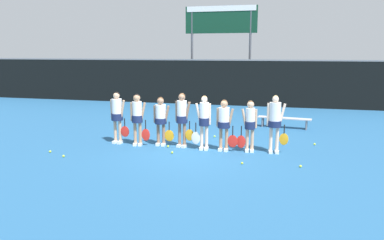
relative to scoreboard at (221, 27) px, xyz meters
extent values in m
plane|color=#235684|center=(1.08, -11.46, -4.52)|extent=(140.00, 140.00, 0.00)
cube|color=black|center=(1.08, -1.59, -3.25)|extent=(60.00, 0.06, 2.54)
cube|color=slate|center=(1.08, -1.59, -1.94)|extent=(60.00, 0.08, 0.08)
cylinder|color=#515156|center=(-1.78, 0.00, -1.66)|extent=(0.14, 0.14, 5.72)
cylinder|color=#515156|center=(1.78, 0.00, -1.66)|extent=(0.14, 0.14, 5.72)
cube|color=#0F3823|center=(0.00, 0.00, 0.41)|extent=(4.34, 0.12, 1.59)
cube|color=white|center=(0.00, -0.07, 1.04)|extent=(4.17, 0.02, 0.32)
cube|color=#B2B2B7|center=(3.94, -7.43, -4.11)|extent=(2.15, 0.64, 0.04)
cylinder|color=slate|center=(4.82, -7.42, -4.33)|extent=(0.06, 0.06, 0.38)
cylinder|color=slate|center=(4.79, -7.67, -4.33)|extent=(0.06, 0.06, 0.38)
cylinder|color=slate|center=(3.10, -7.19, -4.33)|extent=(0.06, 0.06, 0.38)
cylinder|color=slate|center=(3.06, -7.44, -4.33)|extent=(0.06, 0.06, 0.38)
cylinder|color=tan|center=(-1.41, -11.44, -4.10)|extent=(0.10, 0.10, 0.83)
cylinder|color=tan|center=(-1.59, -11.42, -4.10)|extent=(0.10, 0.10, 0.83)
cube|color=white|center=(-1.41, -11.47, -4.47)|extent=(0.13, 0.25, 0.09)
cube|color=white|center=(-1.60, -11.45, -4.47)|extent=(0.13, 0.25, 0.09)
cylinder|color=#192347|center=(-1.50, -11.43, -3.61)|extent=(0.39, 0.39, 0.23)
cylinder|color=white|center=(-1.50, -11.43, -3.35)|extent=(0.34, 0.34, 0.69)
sphere|color=tan|center=(-1.50, -11.43, -2.90)|extent=(0.21, 0.21, 0.21)
sphere|color=black|center=(-1.50, -11.41, -2.87)|extent=(0.20, 0.20, 0.20)
cylinder|color=tan|center=(-1.29, -11.45, -3.36)|extent=(0.22, 0.10, 0.65)
cylinder|color=tan|center=(-1.70, -11.41, -3.36)|extent=(0.08, 0.08, 0.65)
cylinder|color=black|center=(-1.22, -11.48, -3.77)|extent=(0.03, 0.03, 0.27)
ellipsoid|color=red|center=(-1.22, -11.48, -4.09)|extent=(0.31, 0.03, 0.37)
cylinder|color=tan|center=(-0.65, -11.53, -4.11)|extent=(0.10, 0.10, 0.81)
cylinder|color=tan|center=(-0.82, -11.56, -4.11)|extent=(0.10, 0.10, 0.81)
cube|color=white|center=(-0.65, -11.56, -4.47)|extent=(0.15, 0.25, 0.09)
cube|color=white|center=(-0.81, -11.59, -4.47)|extent=(0.15, 0.25, 0.09)
cylinder|color=#192347|center=(-0.73, -11.54, -3.62)|extent=(0.36, 0.36, 0.23)
cylinder|color=white|center=(-0.73, -11.54, -3.38)|extent=(0.31, 0.31, 0.65)
sphere|color=tan|center=(-0.73, -11.54, -2.94)|extent=(0.23, 0.23, 0.23)
sphere|color=black|center=(-0.74, -11.52, -2.91)|extent=(0.21, 0.21, 0.21)
cylinder|color=tan|center=(-0.54, -11.51, -3.39)|extent=(0.21, 0.11, 0.62)
cylinder|color=tan|center=(-0.92, -11.57, -3.39)|extent=(0.08, 0.08, 0.62)
cylinder|color=black|center=(-0.46, -11.52, -3.80)|extent=(0.03, 0.03, 0.29)
ellipsoid|color=red|center=(-0.46, -11.52, -4.15)|extent=(0.28, 0.03, 0.40)
cylinder|color=#8C664C|center=(0.10, -11.35, -4.14)|extent=(0.10, 0.10, 0.76)
cylinder|color=#8C664C|center=(-0.08, -11.36, -4.14)|extent=(0.10, 0.10, 0.76)
cube|color=white|center=(0.11, -11.38, -4.47)|extent=(0.12, 0.24, 0.09)
cube|color=white|center=(-0.08, -11.39, -4.47)|extent=(0.12, 0.24, 0.09)
cylinder|color=#192347|center=(0.01, -11.36, -3.69)|extent=(0.39, 0.39, 0.19)
cylinder|color=white|center=(0.01, -11.36, -3.45)|extent=(0.34, 0.34, 0.60)
sphere|color=#8C664C|center=(0.01, -11.36, -3.04)|extent=(0.22, 0.22, 0.22)
sphere|color=#4C331E|center=(0.01, -11.34, -3.01)|extent=(0.21, 0.21, 0.21)
cylinder|color=#8C664C|center=(0.22, -11.35, -3.47)|extent=(0.20, 0.08, 0.58)
cylinder|color=#8C664C|center=(-0.19, -11.37, -3.47)|extent=(0.08, 0.08, 0.57)
cylinder|color=black|center=(0.30, -11.37, -3.84)|extent=(0.03, 0.03, 0.28)
ellipsoid|color=orange|center=(0.30, -11.37, -4.17)|extent=(0.32, 0.03, 0.38)
cylinder|color=#8C664C|center=(0.83, -11.41, -4.10)|extent=(0.10, 0.10, 0.84)
cylinder|color=#8C664C|center=(0.66, -11.38, -4.10)|extent=(0.10, 0.10, 0.84)
cube|color=white|center=(0.82, -11.44, -4.47)|extent=(0.15, 0.25, 0.09)
cube|color=white|center=(0.65, -11.41, -4.47)|extent=(0.15, 0.25, 0.09)
cylinder|color=#192347|center=(0.74, -11.39, -3.60)|extent=(0.36, 0.36, 0.23)
cylinder|color=white|center=(0.74, -11.39, -3.34)|extent=(0.31, 0.31, 0.69)
sphere|color=#8C664C|center=(0.74, -11.39, -2.88)|extent=(0.22, 0.22, 0.22)
sphere|color=#4C331E|center=(0.75, -11.37, -2.86)|extent=(0.20, 0.20, 0.20)
cylinder|color=#8C664C|center=(0.94, -11.42, -3.35)|extent=(0.22, 0.11, 0.66)
cylinder|color=#8C664C|center=(0.56, -11.36, -3.35)|extent=(0.08, 0.08, 0.65)
cylinder|color=black|center=(1.01, -11.46, -3.77)|extent=(0.03, 0.03, 0.27)
ellipsoid|color=orange|center=(1.01, -11.46, -4.09)|extent=(0.29, 0.03, 0.38)
cylinder|color=beige|center=(1.59, -11.54, -4.11)|extent=(0.10, 0.10, 0.82)
cylinder|color=beige|center=(1.43, -11.55, -4.11)|extent=(0.10, 0.10, 0.82)
cube|color=white|center=(1.59, -11.57, -4.47)|extent=(0.12, 0.25, 0.09)
cube|color=white|center=(1.43, -11.58, -4.47)|extent=(0.12, 0.25, 0.09)
cylinder|color=#192347|center=(1.51, -11.55, -3.62)|extent=(0.33, 0.33, 0.24)
cylinder|color=white|center=(1.51, -11.55, -3.36)|extent=(0.29, 0.29, 0.69)
sphere|color=beige|center=(1.51, -11.55, -2.91)|extent=(0.19, 0.19, 0.19)
sphere|color=olive|center=(1.51, -11.53, -2.89)|extent=(0.18, 0.18, 0.18)
cylinder|color=beige|center=(1.33, -11.55, -3.37)|extent=(0.21, 0.09, 0.66)
cylinder|color=beige|center=(1.68, -11.54, -3.37)|extent=(0.08, 0.08, 0.66)
cylinder|color=black|center=(1.25, -11.58, -3.80)|extent=(0.03, 0.03, 0.29)
ellipsoid|color=silver|center=(1.25, -11.58, -4.15)|extent=(0.28, 0.03, 0.41)
cylinder|color=tan|center=(2.22, -11.53, -4.14)|extent=(0.10, 0.10, 0.77)
cylinder|color=tan|center=(2.04, -11.52, -4.14)|extent=(0.10, 0.10, 0.77)
cube|color=white|center=(2.22, -11.56, -4.47)|extent=(0.12, 0.25, 0.09)
cube|color=white|center=(2.04, -11.55, -4.47)|extent=(0.12, 0.25, 0.09)
cylinder|color=#192347|center=(2.13, -11.52, -3.69)|extent=(0.39, 0.39, 0.19)
cylinder|color=white|center=(2.13, -11.52, -3.45)|extent=(0.34, 0.34, 0.61)
sphere|color=tan|center=(2.13, -11.52, -3.04)|extent=(0.22, 0.22, 0.22)
sphere|color=#4C331E|center=(2.13, -11.50, -3.01)|extent=(0.20, 0.20, 0.20)
cylinder|color=tan|center=(2.34, -11.53, -3.46)|extent=(0.20, 0.09, 0.58)
cylinder|color=tan|center=(1.93, -11.51, -3.46)|extent=(0.08, 0.08, 0.58)
cylinder|color=black|center=(2.42, -11.56, -3.85)|extent=(0.03, 0.03, 0.29)
ellipsoid|color=red|center=(2.42, -11.56, -4.19)|extent=(0.31, 0.03, 0.40)
cylinder|color=tan|center=(3.01, -11.43, -4.14)|extent=(0.10, 0.10, 0.76)
cylinder|color=tan|center=(2.85, -11.45, -4.14)|extent=(0.10, 0.10, 0.76)
cube|color=white|center=(3.01, -11.46, -4.47)|extent=(0.14, 0.25, 0.09)
cube|color=white|center=(2.85, -11.48, -4.47)|extent=(0.14, 0.25, 0.09)
cylinder|color=#192347|center=(2.93, -11.44, -3.68)|extent=(0.32, 0.32, 0.23)
cylinder|color=white|center=(2.93, -11.44, -3.45)|extent=(0.28, 0.28, 0.61)
sphere|color=tan|center=(2.93, -11.44, -3.04)|extent=(0.21, 0.21, 0.21)
sphere|color=#4C331E|center=(2.93, -11.42, -3.01)|extent=(0.20, 0.20, 0.20)
cylinder|color=tan|center=(2.75, -11.46, -3.47)|extent=(0.20, 0.10, 0.58)
cylinder|color=tan|center=(3.10, -11.42, -3.47)|extent=(0.08, 0.08, 0.58)
cylinder|color=black|center=(2.67, -11.49, -3.86)|extent=(0.03, 0.03, 0.29)
ellipsoid|color=red|center=(2.67, -11.49, -4.21)|extent=(0.28, 0.03, 0.41)
cylinder|color=beige|center=(3.75, -11.39, -4.10)|extent=(0.10, 0.10, 0.84)
cylinder|color=beige|center=(3.57, -11.42, -4.10)|extent=(0.10, 0.10, 0.84)
cube|color=white|center=(3.76, -11.42, -4.47)|extent=(0.14, 0.25, 0.09)
cube|color=white|center=(3.57, -11.45, -4.47)|extent=(0.14, 0.25, 0.09)
cylinder|color=#192347|center=(3.66, -11.40, -3.61)|extent=(0.40, 0.40, 0.19)
cylinder|color=white|center=(3.66, -11.40, -3.31)|extent=(0.35, 0.35, 0.72)
sphere|color=beige|center=(3.66, -11.40, -2.86)|extent=(0.19, 0.19, 0.19)
sphere|color=#D8B772|center=(3.66, -11.38, -2.83)|extent=(0.18, 0.18, 0.18)
cylinder|color=beige|center=(3.87, -11.37, -3.33)|extent=(0.23, 0.10, 0.69)
cylinder|color=beige|center=(3.46, -11.43, -3.33)|extent=(0.08, 0.08, 0.69)
cylinder|color=black|center=(3.95, -11.38, -3.76)|extent=(0.03, 0.03, 0.27)
ellipsoid|color=orange|center=(3.95, -11.38, -4.07)|extent=(0.27, 0.03, 0.37)
sphere|color=#CCE033|center=(-3.01, -13.05, -4.48)|extent=(0.07, 0.07, 0.07)
sphere|color=#CCE033|center=(2.86, -12.81, -4.49)|extent=(0.06, 0.06, 0.06)
sphere|color=#CCE033|center=(0.31, -11.55, -4.48)|extent=(0.07, 0.07, 0.07)
sphere|color=#CCE033|center=(1.51, -9.77, -4.48)|extent=(0.07, 0.07, 0.07)
sphere|color=#CCE033|center=(4.42, -12.72, -4.49)|extent=(0.07, 0.07, 0.07)
sphere|color=#CCE033|center=(4.95, -10.09, -4.48)|extent=(0.07, 0.07, 0.07)
sphere|color=#CCE033|center=(-2.32, -13.40, -4.48)|extent=(0.07, 0.07, 0.07)
sphere|color=#CCE033|center=(0.66, -12.24, -4.48)|extent=(0.07, 0.07, 0.07)
sphere|color=#CCE033|center=(-1.37, -9.68, -4.49)|extent=(0.07, 0.07, 0.07)
camera|label=1|loc=(3.94, -22.79, -1.44)|focal=35.00mm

